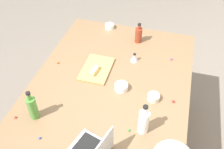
{
  "coord_description": "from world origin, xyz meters",
  "views": [
    {
      "loc": [
        1.42,
        0.4,
        2.33
      ],
      "look_at": [
        0.0,
        0.0,
        0.95
      ],
      "focal_mm": 40.84,
      "sensor_mm": 36.0,
      "label": 1
    }
  ],
  "objects_px": {
    "bottle_soy": "(139,35)",
    "ramekin_medium": "(110,26)",
    "ramekin_small": "(153,97)",
    "cutting_board": "(97,69)",
    "ramekin_wide": "(121,87)",
    "bottle_vinegar": "(144,121)",
    "butter_stick_left": "(94,71)",
    "kitchen_timer": "(134,58)",
    "bottle_olive": "(33,107)"
  },
  "relations": [
    {
      "from": "bottle_soy",
      "to": "ramekin_medium",
      "type": "xyz_separation_m",
      "value": [
        -0.15,
        -0.33,
        -0.06
      ]
    },
    {
      "from": "ramekin_small",
      "to": "cutting_board",
      "type": "bearing_deg",
      "value": -111.31
    },
    {
      "from": "ramekin_wide",
      "to": "ramekin_medium",
      "type": "bearing_deg",
      "value": -157.91
    },
    {
      "from": "bottle_vinegar",
      "to": "bottle_soy",
      "type": "xyz_separation_m",
      "value": [
        -0.98,
        -0.23,
        -0.02
      ]
    },
    {
      "from": "bottle_vinegar",
      "to": "bottle_soy",
      "type": "height_order",
      "value": "bottle_vinegar"
    },
    {
      "from": "ramekin_medium",
      "to": "ramekin_wide",
      "type": "bearing_deg",
      "value": 22.09
    },
    {
      "from": "butter_stick_left",
      "to": "ramekin_wide",
      "type": "xyz_separation_m",
      "value": [
        0.11,
        0.25,
        -0.01
      ]
    },
    {
      "from": "ramekin_small",
      "to": "ramekin_wide",
      "type": "relative_size",
      "value": 0.9
    },
    {
      "from": "ramekin_medium",
      "to": "kitchen_timer",
      "type": "height_order",
      "value": "kitchen_timer"
    },
    {
      "from": "bottle_vinegar",
      "to": "bottle_soy",
      "type": "bearing_deg",
      "value": -166.86
    },
    {
      "from": "bottle_olive",
      "to": "kitchen_timer",
      "type": "distance_m",
      "value": 0.95
    },
    {
      "from": "ramekin_medium",
      "to": "bottle_soy",
      "type": "bearing_deg",
      "value": 65.29
    },
    {
      "from": "bottle_soy",
      "to": "ramekin_medium",
      "type": "bearing_deg",
      "value": -114.71
    },
    {
      "from": "bottle_vinegar",
      "to": "bottle_olive",
      "type": "xyz_separation_m",
      "value": [
        0.09,
        -0.74,
        -0.0
      ]
    },
    {
      "from": "bottle_soy",
      "to": "ramekin_wide",
      "type": "bearing_deg",
      "value": -0.02
    },
    {
      "from": "bottle_olive",
      "to": "butter_stick_left",
      "type": "distance_m",
      "value": 0.59
    },
    {
      "from": "bottle_olive",
      "to": "ramekin_small",
      "type": "height_order",
      "value": "bottle_olive"
    },
    {
      "from": "ramekin_medium",
      "to": "cutting_board",
      "type": "bearing_deg",
      "value": 6.35
    },
    {
      "from": "bottle_soy",
      "to": "bottle_olive",
      "type": "bearing_deg",
      "value": -25.66
    },
    {
      "from": "ramekin_medium",
      "to": "bottle_olive",
      "type": "bearing_deg",
      "value": -8.75
    },
    {
      "from": "bottle_vinegar",
      "to": "ramekin_medium",
      "type": "bearing_deg",
      "value": -153.87
    },
    {
      "from": "kitchen_timer",
      "to": "bottle_vinegar",
      "type": "bearing_deg",
      "value": 16.43
    },
    {
      "from": "bottle_olive",
      "to": "ramekin_wide",
      "type": "bearing_deg",
      "value": 129.08
    },
    {
      "from": "bottle_soy",
      "to": "kitchen_timer",
      "type": "relative_size",
      "value": 2.54
    },
    {
      "from": "butter_stick_left",
      "to": "ramekin_medium",
      "type": "relative_size",
      "value": 1.22
    },
    {
      "from": "ramekin_wide",
      "to": "bottle_vinegar",
      "type": "bearing_deg",
      "value": 34.85
    },
    {
      "from": "bottle_soy",
      "to": "butter_stick_left",
      "type": "xyz_separation_m",
      "value": [
        0.54,
        -0.25,
        -0.04
      ]
    },
    {
      "from": "butter_stick_left",
      "to": "ramekin_small",
      "type": "distance_m",
      "value": 0.53
    },
    {
      "from": "cutting_board",
      "to": "ramekin_wide",
      "type": "bearing_deg",
      "value": 57.3
    },
    {
      "from": "bottle_olive",
      "to": "cutting_board",
      "type": "xyz_separation_m",
      "value": [
        -0.58,
        0.26,
        -0.09
      ]
    },
    {
      "from": "butter_stick_left",
      "to": "ramekin_medium",
      "type": "xyz_separation_m",
      "value": [
        -0.69,
        -0.07,
        -0.01
      ]
    },
    {
      "from": "ramekin_medium",
      "to": "butter_stick_left",
      "type": "bearing_deg",
      "value": 5.86
    },
    {
      "from": "cutting_board",
      "to": "kitchen_timer",
      "type": "height_order",
      "value": "kitchen_timer"
    },
    {
      "from": "cutting_board",
      "to": "butter_stick_left",
      "type": "xyz_separation_m",
      "value": [
        0.05,
        0.0,
        0.03
      ]
    },
    {
      "from": "bottle_olive",
      "to": "butter_stick_left",
      "type": "bearing_deg",
      "value": 153.81
    },
    {
      "from": "butter_stick_left",
      "to": "bottle_vinegar",
      "type": "bearing_deg",
      "value": 47.79
    },
    {
      "from": "cutting_board",
      "to": "ramekin_small",
      "type": "relative_size",
      "value": 3.69
    },
    {
      "from": "ramekin_medium",
      "to": "bottle_vinegar",
      "type": "bearing_deg",
      "value": 26.13
    },
    {
      "from": "cutting_board",
      "to": "ramekin_medium",
      "type": "xyz_separation_m",
      "value": [
        -0.64,
        -0.07,
        0.01
      ]
    },
    {
      "from": "ramekin_medium",
      "to": "kitchen_timer",
      "type": "distance_m",
      "value": 0.56
    },
    {
      "from": "bottle_vinegar",
      "to": "ramekin_wide",
      "type": "xyz_separation_m",
      "value": [
        -0.33,
        -0.23,
        -0.07
      ]
    },
    {
      "from": "cutting_board",
      "to": "kitchen_timer",
      "type": "xyz_separation_m",
      "value": [
        -0.2,
        0.28,
        0.03
      ]
    },
    {
      "from": "bottle_vinegar",
      "to": "butter_stick_left",
      "type": "bearing_deg",
      "value": -132.21
    },
    {
      "from": "bottle_olive",
      "to": "butter_stick_left",
      "type": "relative_size",
      "value": 2.21
    },
    {
      "from": "bottle_olive",
      "to": "ramekin_small",
      "type": "bearing_deg",
      "value": 116.4
    },
    {
      "from": "bottle_vinegar",
      "to": "cutting_board",
      "type": "height_order",
      "value": "bottle_vinegar"
    },
    {
      "from": "butter_stick_left",
      "to": "ramekin_medium",
      "type": "height_order",
      "value": "butter_stick_left"
    },
    {
      "from": "bottle_vinegar",
      "to": "ramekin_medium",
      "type": "distance_m",
      "value": 1.26
    },
    {
      "from": "cutting_board",
      "to": "kitchen_timer",
      "type": "bearing_deg",
      "value": 125.7
    },
    {
      "from": "bottle_vinegar",
      "to": "kitchen_timer",
      "type": "height_order",
      "value": "bottle_vinegar"
    }
  ]
}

